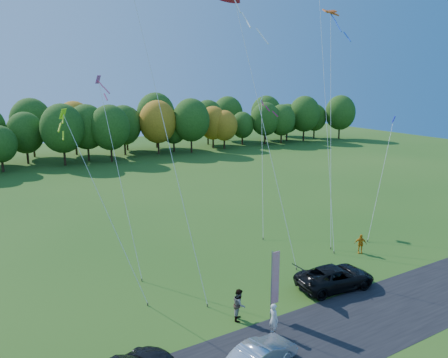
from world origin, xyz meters
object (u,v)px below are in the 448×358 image
black_suv (335,277)px  silver_sedan (260,356)px  person_east (360,244)px  feather_flag (274,277)px

black_suv → silver_sedan: bearing=122.1°
silver_sedan → person_east: person_east is taller
person_east → feather_flag: (-12.02, -4.27, 1.85)m
silver_sedan → person_east: bearing=-77.1°
black_suv → person_east: 6.90m
black_suv → silver_sedan: 10.27m
feather_flag → black_suv: bearing=9.4°
silver_sedan → person_east: (15.38, 7.62, 0.11)m
black_suv → person_east: size_ratio=3.42×
person_east → feather_flag: size_ratio=0.37×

